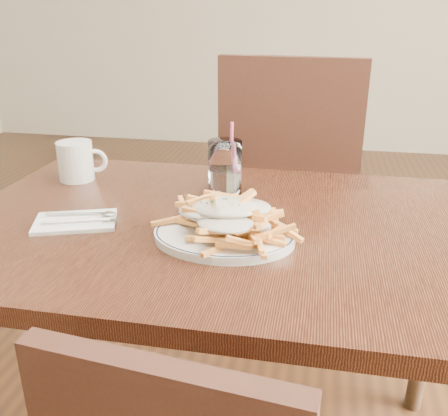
% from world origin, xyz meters
% --- Properties ---
extents(table, '(1.20, 0.80, 0.75)m').
position_xyz_m(table, '(0.00, 0.00, 0.67)').
color(table, black).
rests_on(table, ground).
extents(chair_far, '(0.52, 0.52, 1.05)m').
position_xyz_m(chair_far, '(0.10, 0.78, 0.59)').
color(chair_far, black).
rests_on(chair_far, ground).
extents(fries_plate, '(0.33, 0.30, 0.02)m').
position_xyz_m(fries_plate, '(0.02, -0.09, 0.76)').
color(fries_plate, white).
rests_on(fries_plate, table).
extents(loaded_fries, '(0.30, 0.26, 0.08)m').
position_xyz_m(loaded_fries, '(0.02, -0.09, 0.81)').
color(loaded_fries, '#EC9E48').
rests_on(loaded_fries, fries_plate).
extents(napkin, '(0.20, 0.16, 0.01)m').
position_xyz_m(napkin, '(-0.31, -0.08, 0.75)').
color(napkin, white).
rests_on(napkin, table).
extents(cutlery, '(0.18, 0.11, 0.01)m').
position_xyz_m(cutlery, '(-0.31, -0.07, 0.76)').
color(cutlery, silver).
rests_on(cutlery, napkin).
extents(water_glass, '(0.08, 0.08, 0.18)m').
position_xyz_m(water_glass, '(-0.03, 0.18, 0.81)').
color(water_glass, white).
rests_on(water_glass, table).
extents(coffee_mug, '(0.13, 0.09, 0.11)m').
position_xyz_m(coffee_mug, '(-0.44, 0.21, 0.80)').
color(coffee_mug, white).
rests_on(coffee_mug, table).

